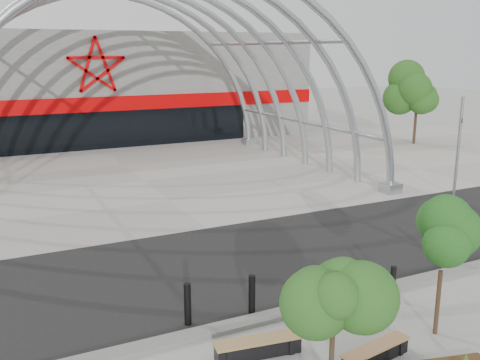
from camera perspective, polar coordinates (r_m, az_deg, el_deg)
ground at (r=14.91m, az=6.94°, el=-13.09°), size 140.00×140.00×0.00m
road at (r=17.67m, az=0.72°, el=-8.54°), size 140.00×7.00×0.02m
forecourt at (r=28.40m, az=-10.24°, el=-0.12°), size 60.00×17.00×0.04m
kerb at (r=14.70m, az=7.49°, el=-13.26°), size 60.00×0.50×0.12m
arena_building at (r=45.24m, az=-16.85°, el=9.69°), size 34.00×15.24×8.00m
vault_canopy at (r=28.40m, az=-10.24°, el=-0.13°), size 20.80×15.80×20.36m
signal_pole at (r=26.66m, az=22.28°, el=3.48°), size 0.19×0.66×4.66m
street_tree_0 at (r=10.62m, az=10.09°, el=-10.58°), size 1.45×1.45×3.30m
street_tree_1 at (r=13.39m, az=20.87°, el=-6.45°), size 1.35×1.35×3.19m
bench_0 at (r=12.56m, az=1.95°, el=-17.42°), size 2.05×0.72×0.42m
bench_1 at (r=12.73m, az=14.25°, el=-17.52°), size 1.87×0.68×0.38m
bollard_0 at (r=13.67m, az=-5.61°, el=-13.08°), size 0.18×0.18×1.11m
bollard_1 at (r=14.08m, az=1.28°, el=-12.20°), size 0.17×0.17×1.09m
bollard_2 at (r=14.30m, az=11.55°, el=-12.30°), size 0.16×0.16×0.99m
bollard_3 at (r=15.45m, az=15.98°, el=-10.55°), size 0.16×0.16×0.98m
bollard_4 at (r=18.36m, az=20.99°, el=-7.05°), size 0.15×0.15×0.95m
bg_tree_1 at (r=40.72m, az=18.47°, el=9.56°), size 2.70×2.70×5.91m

